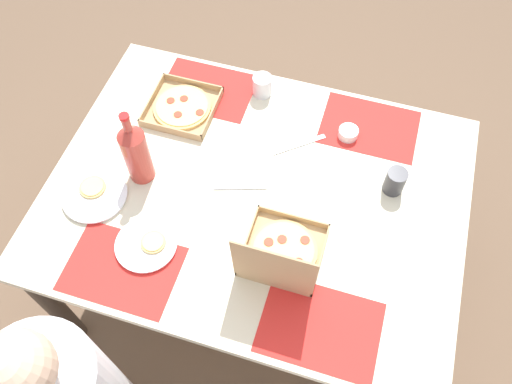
{
  "coord_description": "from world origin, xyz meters",
  "views": [
    {
      "loc": [
        -0.28,
        0.92,
        2.29
      ],
      "look_at": [
        0.0,
        0.0,
        0.73
      ],
      "focal_mm": 36.8,
      "sensor_mm": 36.0,
      "label": 1
    }
  ],
  "objects_px": {
    "pizza_box_center": "(182,107)",
    "pizza_box_corner_left": "(282,254)",
    "plate_near_left": "(95,195)",
    "soda_bottle": "(136,152)",
    "plate_far_left": "(147,244)",
    "condiment_bowl": "(348,133)",
    "cup_dark": "(395,181)",
    "cup_clear_left": "(262,86)"
  },
  "relations": [
    {
      "from": "pizza_box_center",
      "to": "pizza_box_corner_left",
      "type": "distance_m",
      "value": 0.73
    },
    {
      "from": "pizza_box_corner_left",
      "to": "plate_near_left",
      "type": "distance_m",
      "value": 0.69
    },
    {
      "from": "plate_near_left",
      "to": "soda_bottle",
      "type": "height_order",
      "value": "soda_bottle"
    },
    {
      "from": "plate_far_left",
      "to": "condiment_bowl",
      "type": "relative_size",
      "value": 2.8
    },
    {
      "from": "pizza_box_corner_left",
      "to": "plate_far_left",
      "type": "distance_m",
      "value": 0.44
    },
    {
      "from": "plate_near_left",
      "to": "soda_bottle",
      "type": "relative_size",
      "value": 0.7
    },
    {
      "from": "pizza_box_center",
      "to": "cup_dark",
      "type": "xyz_separation_m",
      "value": [
        -0.83,
        0.12,
        0.04
      ]
    },
    {
      "from": "condiment_bowl",
      "to": "pizza_box_corner_left",
      "type": "bearing_deg",
      "value": 79.61
    },
    {
      "from": "cup_dark",
      "to": "plate_near_left",
      "type": "bearing_deg",
      "value": 18.64
    },
    {
      "from": "soda_bottle",
      "to": "cup_clear_left",
      "type": "relative_size",
      "value": 3.77
    },
    {
      "from": "cup_clear_left",
      "to": "condiment_bowl",
      "type": "bearing_deg",
      "value": 163.06
    },
    {
      "from": "plate_far_left",
      "to": "cup_dark",
      "type": "bearing_deg",
      "value": -148.16
    },
    {
      "from": "soda_bottle",
      "to": "cup_clear_left",
      "type": "bearing_deg",
      "value": -121.05
    },
    {
      "from": "pizza_box_center",
      "to": "plate_far_left",
      "type": "height_order",
      "value": "pizza_box_center"
    },
    {
      "from": "pizza_box_center",
      "to": "soda_bottle",
      "type": "height_order",
      "value": "soda_bottle"
    },
    {
      "from": "plate_near_left",
      "to": "soda_bottle",
      "type": "xyz_separation_m",
      "value": [
        -0.12,
        -0.13,
        0.12
      ]
    },
    {
      "from": "cup_clear_left",
      "to": "soda_bottle",
      "type": "bearing_deg",
      "value": 58.95
    },
    {
      "from": "pizza_box_center",
      "to": "plate_near_left",
      "type": "relative_size",
      "value": 1.12
    },
    {
      "from": "cup_clear_left",
      "to": "condiment_bowl",
      "type": "relative_size",
      "value": 1.17
    },
    {
      "from": "pizza_box_corner_left",
      "to": "condiment_bowl",
      "type": "xyz_separation_m",
      "value": [
        -0.1,
        -0.56,
        -0.03
      ]
    },
    {
      "from": "pizza_box_center",
      "to": "pizza_box_corner_left",
      "type": "bearing_deg",
      "value": 136.96
    },
    {
      "from": "pizza_box_center",
      "to": "plate_far_left",
      "type": "xyz_separation_m",
      "value": [
        -0.1,
        0.58,
        -0.0
      ]
    },
    {
      "from": "soda_bottle",
      "to": "plate_far_left",
      "type": "bearing_deg",
      "value": 116.39
    },
    {
      "from": "cup_dark",
      "to": "cup_clear_left",
      "type": "distance_m",
      "value": 0.64
    },
    {
      "from": "soda_bottle",
      "to": "condiment_bowl",
      "type": "distance_m",
      "value": 0.77
    },
    {
      "from": "condiment_bowl",
      "to": "cup_clear_left",
      "type": "bearing_deg",
      "value": -16.94
    },
    {
      "from": "pizza_box_center",
      "to": "soda_bottle",
      "type": "relative_size",
      "value": 0.79
    },
    {
      "from": "cup_clear_left",
      "to": "plate_far_left",
      "type": "bearing_deg",
      "value": 77.28
    },
    {
      "from": "pizza_box_corner_left",
      "to": "cup_dark",
      "type": "distance_m",
      "value": 0.48
    },
    {
      "from": "condiment_bowl",
      "to": "pizza_box_center",
      "type": "bearing_deg",
      "value": 5.22
    },
    {
      "from": "soda_bottle",
      "to": "cup_dark",
      "type": "relative_size",
      "value": 3.3
    },
    {
      "from": "soda_bottle",
      "to": "condiment_bowl",
      "type": "xyz_separation_m",
      "value": [
        -0.66,
        -0.38,
        -0.11
      ]
    },
    {
      "from": "soda_bottle",
      "to": "cup_clear_left",
      "type": "xyz_separation_m",
      "value": [
        -0.3,
        -0.49,
        -0.09
      ]
    },
    {
      "from": "pizza_box_corner_left",
      "to": "plate_far_left",
      "type": "relative_size",
      "value": 1.4
    },
    {
      "from": "soda_bottle",
      "to": "pizza_box_corner_left",
      "type": "bearing_deg",
      "value": 162.44
    },
    {
      "from": "plate_near_left",
      "to": "condiment_bowl",
      "type": "relative_size",
      "value": 3.1
    },
    {
      "from": "plate_near_left",
      "to": "cup_clear_left",
      "type": "xyz_separation_m",
      "value": [
        -0.42,
        -0.63,
        0.03
      ]
    },
    {
      "from": "pizza_box_center",
      "to": "condiment_bowl",
      "type": "bearing_deg",
      "value": -174.78
    },
    {
      "from": "plate_near_left",
      "to": "plate_far_left",
      "type": "xyz_separation_m",
      "value": [
        -0.25,
        0.12,
        0.0
      ]
    },
    {
      "from": "soda_bottle",
      "to": "cup_dark",
      "type": "bearing_deg",
      "value": -167.03
    },
    {
      "from": "plate_near_left",
      "to": "cup_dark",
      "type": "bearing_deg",
      "value": -161.36
    },
    {
      "from": "pizza_box_corner_left",
      "to": "soda_bottle",
      "type": "xyz_separation_m",
      "value": [
        0.56,
        -0.18,
        0.09
      ]
    }
  ]
}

